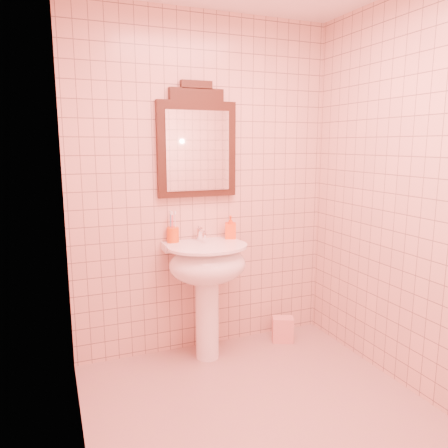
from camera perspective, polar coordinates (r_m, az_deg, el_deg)
name	(u,v)px	position (r m, az deg, el deg)	size (l,w,h in m)	color
floor	(271,423)	(2.75, 6.17, -24.48)	(2.20, 2.20, 0.00)	#A78179
back_wall	(205,187)	(3.28, -2.52, 4.80)	(2.00, 0.02, 2.50)	#D2A392
pedestal_sink	(207,272)	(3.16, -2.20, -6.31)	(0.58, 0.58, 0.86)	white
faucet	(201,233)	(3.22, -3.05, -1.25)	(0.04, 0.16, 0.11)	white
mirror	(197,144)	(3.22, -3.55, 10.35)	(0.59, 0.06, 0.82)	black
toothbrush_cup	(173,235)	(3.20, -6.69, -1.39)	(0.09, 0.09, 0.21)	#D64D12
soap_dispenser	(230,227)	(3.30, 0.85, -0.42)	(0.08, 0.08, 0.18)	#F24C14
towel	(283,329)	(3.64, 7.68, -13.48)	(0.16, 0.11, 0.20)	#EA9A89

